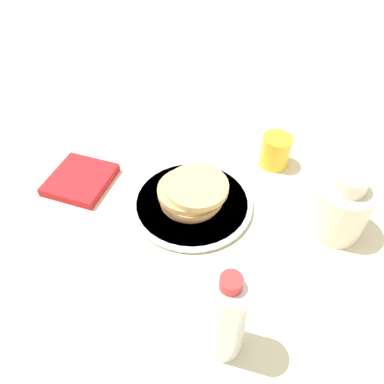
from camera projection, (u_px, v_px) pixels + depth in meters
ground_plane at (198, 201)px, 0.82m from camera, size 4.00×4.00×0.00m
plate at (192, 203)px, 0.80m from camera, size 0.26×0.26×0.01m
pancake_stack at (192, 192)px, 0.78m from camera, size 0.14×0.14×0.05m
juice_glass at (276, 151)px, 0.87m from camera, size 0.07×0.07×0.08m
cream_jug at (341, 208)px, 0.72m from camera, size 0.11×0.11×0.14m
water_bottle_near at (226, 318)px, 0.53m from camera, size 0.06×0.06×0.20m
napkin at (80, 180)px, 0.85m from camera, size 0.15×0.15×0.02m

